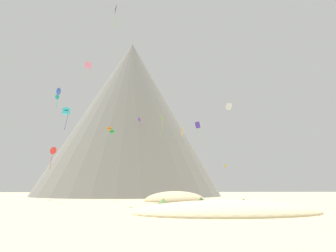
# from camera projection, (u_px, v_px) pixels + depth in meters

# --- Properties ---
(ground_plane) EXTENTS (400.00, 400.00, 0.00)m
(ground_plane) POSITION_uv_depth(u_px,v_px,m) (190.00, 211.00, 32.51)
(ground_plane) COLOR #C6B284
(dune_foreground_left) EXTENTS (19.69, 12.74, 2.50)m
(dune_foreground_left) POSITION_uv_depth(u_px,v_px,m) (227.00, 213.00, 29.52)
(dune_foreground_left) COLOR beige
(dune_foreground_left) RESTS_ON ground_plane
(dune_foreground_right) EXTENTS (18.29, 19.50, 3.90)m
(dune_foreground_right) POSITION_uv_depth(u_px,v_px,m) (175.00, 201.00, 59.15)
(dune_foreground_right) COLOR #C6B284
(dune_foreground_right) RESTS_ON ground_plane
(bush_far_left) EXTENTS (2.68, 2.68, 0.48)m
(bush_far_left) POSITION_uv_depth(u_px,v_px,m) (236.00, 206.00, 38.26)
(bush_far_left) COLOR #668C4C
(bush_far_left) RESTS_ON ground_plane
(bush_near_right) EXTENTS (2.24, 2.24, 0.93)m
(bush_near_right) POSITION_uv_depth(u_px,v_px,m) (163.00, 201.00, 46.46)
(bush_near_right) COLOR #668C4C
(bush_near_right) RESTS_ON ground_plane
(bush_low_patch) EXTENTS (1.55, 1.55, 0.83)m
(bush_low_patch) POSITION_uv_depth(u_px,v_px,m) (244.00, 201.00, 49.63)
(bush_low_patch) COLOR #668C4C
(bush_low_patch) RESTS_ON ground_plane
(bush_ridge_crest) EXTENTS (2.05, 2.05, 1.10)m
(bush_ridge_crest) POSITION_uv_depth(u_px,v_px,m) (201.00, 200.00, 47.88)
(bush_ridge_crest) COLOR #386633
(bush_ridge_crest) RESTS_ON ground_plane
(rock_massif) EXTENTS (86.37, 86.37, 57.75)m
(rock_massif) POSITION_uv_depth(u_px,v_px,m) (128.00, 122.00, 106.69)
(rock_massif) COLOR gray
(rock_massif) RESTS_ON ground_plane
(kite_cyan_mid) EXTENTS (1.67, 1.67, 4.71)m
(kite_cyan_mid) POSITION_uv_depth(u_px,v_px,m) (66.00, 111.00, 61.18)
(kite_cyan_mid) COLOR #33BCDB
(kite_teal_high) EXTENTS (1.21, 1.30, 3.54)m
(kite_teal_high) POSITION_uv_depth(u_px,v_px,m) (57.00, 97.00, 76.96)
(kite_teal_high) COLOR teal
(kite_gold_mid) EXTENTS (1.21, 2.48, 2.42)m
(kite_gold_mid) POSITION_uv_depth(u_px,v_px,m) (182.00, 132.00, 73.46)
(kite_gold_mid) COLOR gold
(kite_pink_high) EXTENTS (2.18, 1.52, 4.27)m
(kite_pink_high) POSITION_uv_depth(u_px,v_px,m) (88.00, 65.00, 86.84)
(kite_pink_high) COLOR pink
(kite_red_low) EXTENTS (1.63, 1.76, 5.18)m
(kite_red_low) POSITION_uv_depth(u_px,v_px,m) (53.00, 151.00, 68.05)
(kite_red_low) COLOR red
(kite_lime_mid) EXTENTS (0.71, 0.96, 5.87)m
(kite_lime_mid) POSITION_uv_depth(u_px,v_px,m) (162.00, 121.00, 81.72)
(kite_lime_mid) COLOR #8CD133
(kite_indigo_mid) EXTENTS (1.33, 0.42, 4.05)m
(kite_indigo_mid) POSITION_uv_depth(u_px,v_px,m) (198.00, 126.00, 68.47)
(kite_indigo_mid) COLOR #5138B2
(kite_black_high) EXTENTS (0.90, 2.47, 6.04)m
(kite_black_high) POSITION_uv_depth(u_px,v_px,m) (116.00, 9.00, 63.16)
(kite_black_high) COLOR black
(kite_violet_mid) EXTENTS (0.83, 0.57, 2.90)m
(kite_violet_mid) POSITION_uv_depth(u_px,v_px,m) (139.00, 121.00, 83.24)
(kite_violet_mid) COLOR purple
(kite_white_mid) EXTENTS (1.65, 1.71, 1.93)m
(kite_white_mid) POSITION_uv_depth(u_px,v_px,m) (229.00, 107.00, 75.58)
(kite_white_mid) COLOR white
(kite_orange_mid) EXTENTS (0.96, 0.98, 4.51)m
(kite_orange_mid) POSITION_uv_depth(u_px,v_px,m) (109.00, 129.00, 77.49)
(kite_orange_mid) COLOR orange
(kite_yellow_low) EXTENTS (0.49, 0.73, 1.04)m
(kite_yellow_low) POSITION_uv_depth(u_px,v_px,m) (225.00, 166.00, 94.62)
(kite_yellow_low) COLOR yellow
(kite_green_mid) EXTENTS (1.05, 1.02, 0.91)m
(kite_green_mid) POSITION_uv_depth(u_px,v_px,m) (112.00, 131.00, 65.52)
(kite_green_mid) COLOR green
(kite_blue_high) EXTENTS (1.82, 1.71, 4.85)m
(kite_blue_high) POSITION_uv_depth(u_px,v_px,m) (58.00, 91.00, 80.85)
(kite_blue_high) COLOR blue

